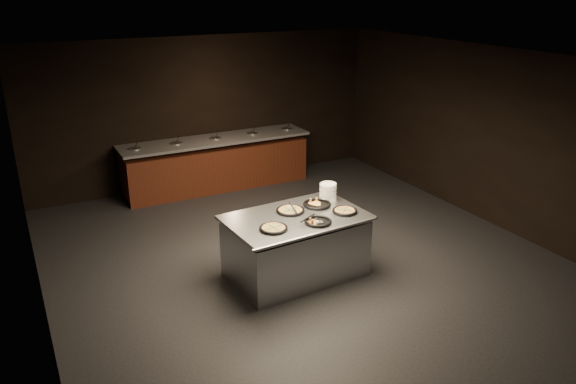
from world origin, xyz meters
The scene contains 11 objects.
room centered at (0.00, 0.00, 1.45)m, with size 7.02×8.02×2.92m.
salad_bar centered at (0.00, 3.56, 0.44)m, with size 3.70×0.83×1.18m.
serving_counter centered at (-0.29, -0.25, 0.43)m, with size 1.93×1.31×0.89m.
plate_stack centered at (0.41, 0.08, 1.01)m, with size 0.24×0.24×0.24m, color white.
pan_veggie_whole centered at (-0.75, -0.50, 0.91)m, with size 0.37×0.37×0.04m.
pan_cheese_whole centered at (-0.28, -0.07, 0.91)m, with size 0.39×0.39×0.04m.
pan_cheese_slices_a centered at (0.15, -0.05, 0.91)m, with size 0.40×0.40×0.04m.
pan_cheese_slices_b centered at (-0.14, -0.57, 0.91)m, with size 0.36×0.36×0.04m.
pan_veggie_slices centered at (0.37, -0.43, 0.91)m, with size 0.35×0.35×0.04m.
server_left centered at (-0.30, -0.13, 0.97)m, with size 0.10×0.33×0.16m.
server_right centered at (-0.25, -0.58, 0.97)m, with size 0.32×0.11×0.15m.
Camera 1 is at (-3.59, -6.36, 3.89)m, focal length 35.00 mm.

